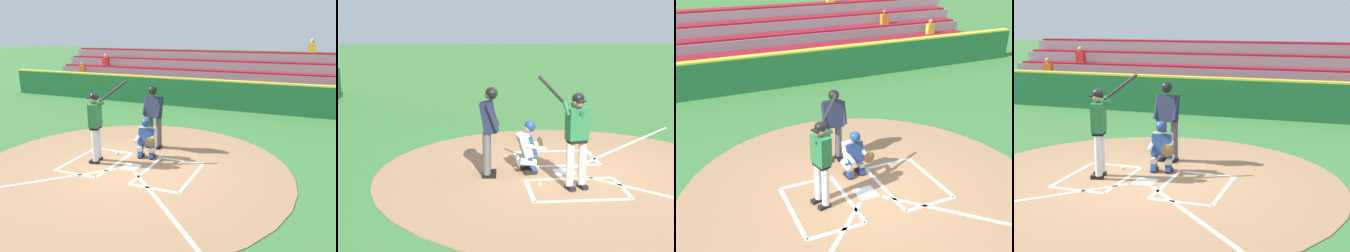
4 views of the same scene
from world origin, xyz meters
TOP-DOWN VIEW (x-y plane):
  - ground_plane at (0.00, 0.00)m, footprint 120.00×120.00m
  - dirt_circle at (0.00, 0.00)m, footprint 8.00×8.00m
  - home_plate_and_chalk at (0.00, 0.88)m, footprint 7.93×4.91m
  - batter at (0.99, -0.02)m, footprint 0.83×0.89m
  - catcher at (-0.09, -0.77)m, footprint 0.64×0.62m
  - plate_umpire at (0.08, -1.62)m, footprint 0.60×0.45m
  - baseball at (0.81, -0.67)m, footprint 0.07×0.07m
  - backstop_wall at (0.00, -7.50)m, footprint 22.00×0.36m
  - bleacher_stand at (-0.00, -10.76)m, footprint 20.00×4.25m

SIDE VIEW (x-z plane):
  - ground_plane at x=0.00m, z-range 0.00..0.00m
  - dirt_circle at x=0.00m, z-range 0.00..0.01m
  - home_plate_and_chalk at x=0.00m, z-range 0.01..0.02m
  - baseball at x=0.81m, z-range 0.00..0.07m
  - catcher at x=-0.09m, z-range 0.02..1.15m
  - backstop_wall at x=0.00m, z-range 0.00..1.31m
  - bleacher_stand at x=0.00m, z-range -0.65..2.35m
  - plate_umpire at x=0.08m, z-range 0.14..2.01m
  - batter at x=0.99m, z-range 0.04..2.16m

